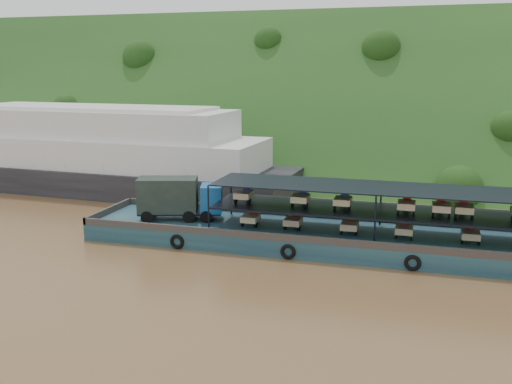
# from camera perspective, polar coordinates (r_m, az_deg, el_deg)

# --- Properties ---
(ground) EXTENTS (160.00, 160.00, 0.00)m
(ground) POSITION_cam_1_polar(r_m,az_deg,el_deg) (41.13, 1.52, -5.38)
(ground) COLOR brown
(ground) RESTS_ON ground
(hillside) EXTENTS (140.00, 39.60, 39.60)m
(hillside) POSITION_cam_1_polar(r_m,az_deg,el_deg) (75.61, 8.47, 2.66)
(hillside) COLOR #173613
(hillside) RESTS_ON ground
(cargo_barge) EXTENTS (35.00, 7.18, 4.54)m
(cargo_barge) POSITION_cam_1_polar(r_m,az_deg,el_deg) (40.98, 6.13, -3.90)
(cargo_barge) COLOR #122C40
(cargo_barge) RESTS_ON ground
(passenger_ferry) EXTENTS (43.28, 12.76, 8.67)m
(passenger_ferry) POSITION_cam_1_polar(r_m,az_deg,el_deg) (62.37, -15.90, 3.78)
(passenger_ferry) COLOR black
(passenger_ferry) RESTS_ON ground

